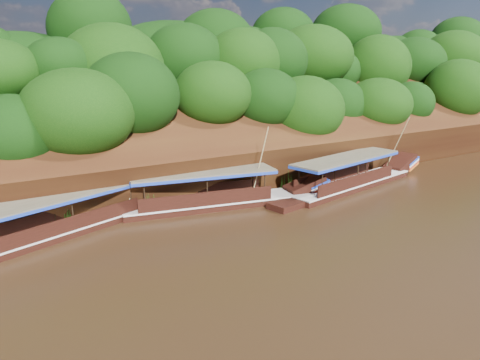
% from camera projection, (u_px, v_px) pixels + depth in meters
% --- Properties ---
extents(ground, '(160.00, 160.00, 0.00)m').
position_uv_depth(ground, '(302.00, 238.00, 28.30)').
color(ground, black).
rests_on(ground, ground).
extents(riverbank, '(120.00, 30.06, 19.40)m').
position_uv_depth(riverbank, '(155.00, 149.00, 46.38)').
color(riverbank, black).
rests_on(riverbank, ground).
extents(boat_0, '(17.06, 5.25, 6.15)m').
position_uv_depth(boat_0, '(358.00, 179.00, 39.77)').
color(boat_0, black).
rests_on(boat_0, ground).
extents(boat_1, '(15.97, 5.37, 6.41)m').
position_uv_depth(boat_1, '(225.00, 198.00, 34.32)').
color(boat_1, black).
rests_on(boat_1, ground).
extents(boat_2, '(15.75, 7.27, 6.01)m').
position_uv_depth(boat_2, '(88.00, 218.00, 30.10)').
color(boat_2, black).
rests_on(boat_2, ground).
extents(reeds, '(49.35, 2.18, 2.18)m').
position_uv_depth(reeds, '(189.00, 195.00, 34.24)').
color(reeds, '#316218').
rests_on(reeds, ground).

